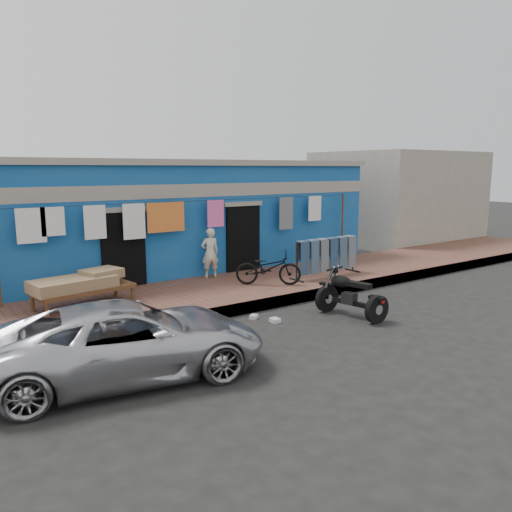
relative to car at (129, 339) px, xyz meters
The scene contains 15 objects.
ground 3.95m from the car, ahead, with size 80.00×80.00×0.00m, color black.
sidewalk 5.06m from the car, 39.28° to the left, with size 28.00×3.00×0.25m, color brown.
curb 4.30m from the car, 24.04° to the left, with size 28.00×0.10×0.25m, color gray.
building 8.24m from the car, 61.48° to the left, with size 12.20×5.20×3.36m.
neighbor_right 16.60m from the car, 25.76° to the left, with size 6.00×5.00×3.80m, color #9E9384.
clothesline 5.58m from the car, 54.63° to the left, with size 10.06×0.06×2.10m.
car is the anchor object (origin of this frame).
seated_person 5.92m from the car, 47.95° to the left, with size 0.48×0.32×1.33m, color beige.
bicycle 5.49m from the car, 30.76° to the left, with size 0.57×1.61×1.04m, color black.
motorcycle 4.98m from the car, ahead, with size 0.84×1.64×1.01m, color black, non-canonical shape.
charpoy 3.44m from the car, 84.26° to the left, with size 2.22×1.30×0.71m, color brown, non-canonical shape.
jeans_rack 7.17m from the car, 22.50° to the left, with size 2.22×0.48×1.06m, color black, non-canonical shape.
litter_a 3.53m from the car, 22.32° to the left, with size 0.18×0.14×0.08m, color silver.
litter_b 5.08m from the car, 12.70° to the left, with size 0.15×0.11×0.07m, color silver.
litter_c 3.59m from the car, 14.11° to the left, with size 0.21×0.17×0.08m, color silver.
Camera 1 is at (-6.48, -7.16, 3.12)m, focal length 35.00 mm.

